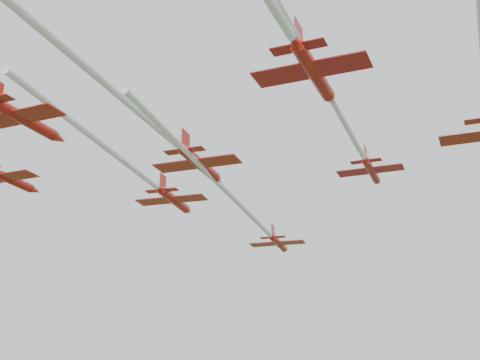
% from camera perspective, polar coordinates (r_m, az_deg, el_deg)
% --- Properties ---
extents(jet_lead, '(8.99, 59.09, 2.50)m').
position_cam_1_polar(jet_lead, '(88.33, 1.01, -3.15)').
color(jet_lead, red).
extents(jet_row2_left, '(9.94, 45.39, 2.93)m').
position_cam_1_polar(jet_row2_left, '(85.37, -7.81, -0.03)').
color(jet_row2_left, red).
extents(jet_row2_right, '(11.22, 49.50, 2.37)m').
position_cam_1_polar(jet_row2_right, '(71.28, 9.45, 3.87)').
color(jet_row2_right, red).
extents(jet_row3_mid, '(12.38, 59.44, 2.76)m').
position_cam_1_polar(jet_row3_mid, '(58.39, -9.05, 6.11)').
color(jet_row3_mid, red).
extents(jet_row4_right, '(13.47, 51.05, 2.95)m').
position_cam_1_polar(jet_row4_right, '(48.17, 2.59, 14.90)').
color(jet_row4_right, red).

